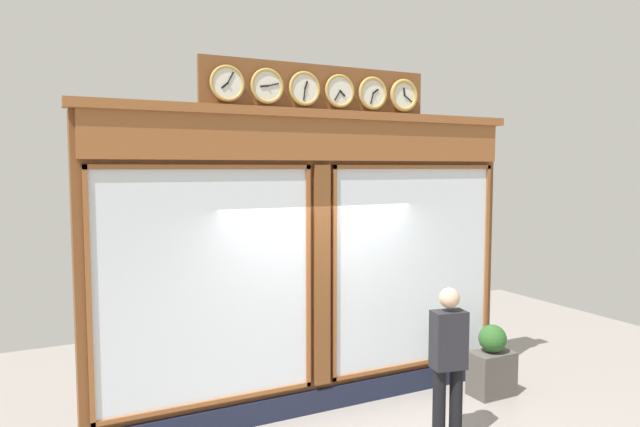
{
  "coord_description": "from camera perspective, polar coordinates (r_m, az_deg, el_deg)",
  "views": [
    {
      "loc": [
        3.02,
        6.01,
        2.96
      ],
      "look_at": [
        0.0,
        0.0,
        2.41
      ],
      "focal_mm": 31.98,
      "sensor_mm": 36.0,
      "label": 1
    }
  ],
  "objects": [
    {
      "name": "pedestrian",
      "position": [
        6.41,
        12.72,
        -13.92
      ],
      "size": [
        0.39,
        0.28,
        1.69
      ],
      "color": "black",
      "rests_on": "ground_plane"
    },
    {
      "name": "planter_box",
      "position": [
        8.0,
        16.8,
        -15.07
      ],
      "size": [
        0.56,
        0.36,
        0.57
      ],
      "primitive_type": "cube",
      "color": "#4C4742",
      "rests_on": "ground_plane"
    },
    {
      "name": "planter_shrub",
      "position": [
        7.86,
        16.88,
        -11.88
      ],
      "size": [
        0.36,
        0.36,
        0.36
      ],
      "primitive_type": "sphere",
      "color": "#285623",
      "rests_on": "planter_box"
    },
    {
      "name": "shop_facade",
      "position": [
        6.93,
        -0.46,
        -4.53
      ],
      "size": [
        5.51,
        0.42,
        4.15
      ],
      "color": "brown",
      "rests_on": "ground_plane"
    }
  ]
}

